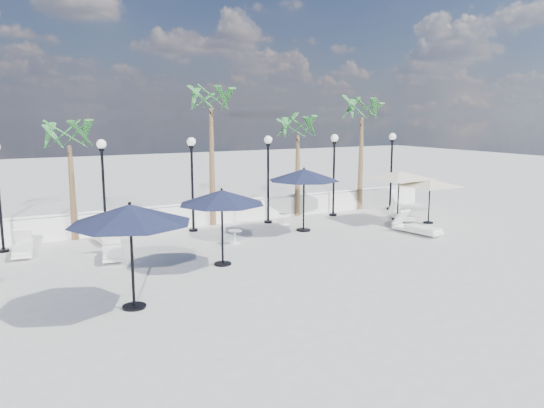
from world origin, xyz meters
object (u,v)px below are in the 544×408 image
lounger_5 (417,227)px  parasol_cream_sq_b (430,180)px  lounger_6 (401,215)px  parasol_navy_mid (222,198)px  parasol_navy_left (130,215)px  lounger_3 (105,237)px  parasol_cream_sq_a (399,171)px  lounger_0 (23,248)px  parasol_navy_right (304,175)px  lounger_4 (112,250)px

lounger_5 → parasol_cream_sq_b: bearing=24.3°
lounger_6 → parasol_navy_mid: size_ratio=0.64×
lounger_5 → lounger_6: (1.42, 2.49, -0.05)m
lounger_5 → parasol_navy_left: 12.58m
lounger_6 → parasol_navy_left: (-13.51, -5.29, 2.14)m
lounger_3 → lounger_6: size_ratio=1.07×
parasol_navy_left → lounger_6: bearing=21.4°
parasol_cream_sq_a → parasol_navy_mid: bearing=-163.8°
lounger_0 → lounger_3: size_ratio=1.04×
lounger_5 → parasol_cream_sq_b: 2.92m
parasol_navy_right → lounger_6: bearing=-2.1°
lounger_0 → lounger_3: (2.84, 0.49, -0.01)m
lounger_5 → lounger_6: 2.87m
lounger_4 → lounger_5: (11.52, -2.20, 0.00)m
lounger_3 → lounger_4: 2.34m
lounger_6 → lounger_4: bearing=-163.8°
parasol_navy_mid → lounger_0: bearing=141.5°
lounger_0 → parasol_cream_sq_b: parasol_cream_sq_b is taller
lounger_6 → parasol_navy_right: parasol_navy_right is taller
lounger_0 → parasol_navy_mid: size_ratio=0.70×
lounger_3 → parasol_cream_sq_a: size_ratio=0.38×
parasol_cream_sq_a → parasol_cream_sq_b: 1.42m
lounger_5 → parasol_cream_sq_a: 3.45m
lounger_3 → parasol_navy_left: parasol_navy_left is taller
lounger_4 → lounger_3: bearing=95.2°
parasol_navy_left → parasol_cream_sq_b: 14.66m
parasol_cream_sq_a → lounger_4: bearing=-178.5°
lounger_6 → parasol_navy_right: (-5.11, 0.19, 2.10)m
lounger_4 → lounger_6: bearing=12.0°
lounger_0 → parasol_navy_right: bearing=-1.3°
parasol_navy_right → parasol_cream_sq_b: size_ratio=0.70×
lounger_3 → lounger_4: bearing=-102.1°
parasol_navy_left → parasol_cream_sq_b: (14.06, 4.14, -0.41)m
parasol_navy_left → parasol_cream_sq_b: parasol_navy_left is taller
parasol_navy_left → lounger_0: bearing=106.7°
lounger_5 → parasol_navy_left: size_ratio=0.71×
parasol_navy_right → parasol_cream_sq_b: parasol_navy_right is taller
lounger_4 → lounger_6: (12.94, 0.28, -0.04)m
parasol_navy_mid → lounger_6: bearing=15.7°
lounger_0 → lounger_5: size_ratio=0.91×
parasol_navy_right → parasol_navy_left: bearing=-146.9°
lounger_5 → lounger_0: bearing=154.2°
lounger_5 → parasol_cream_sq_b: parasol_cream_sq_b is taller
parasol_navy_mid → parasol_navy_right: size_ratio=0.94×
parasol_cream_sq_b → lounger_3: bearing=166.5°
lounger_3 → lounger_6: 12.88m
lounger_6 → parasol_navy_right: size_ratio=0.60×
parasol_navy_mid → parasol_cream_sq_a: 10.30m
lounger_4 → parasol_navy_left: bearing=-85.6°
lounger_3 → parasol_cream_sq_b: 13.75m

